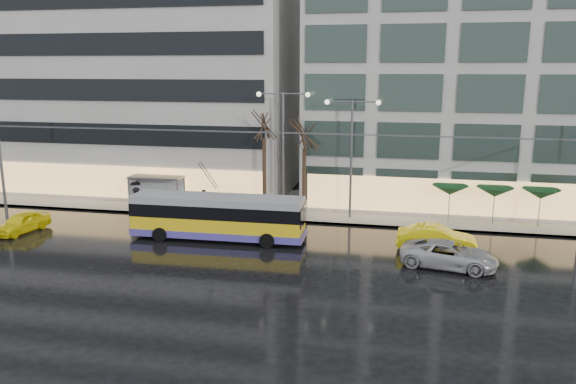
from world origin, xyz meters
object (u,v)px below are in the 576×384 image
(trolleybus, at_px, (218,218))
(bus_shelter, at_px, (153,184))
(street_lamp_near, at_px, (283,136))
(taxi_a, at_px, (22,222))

(trolleybus, relative_size, bus_shelter, 2.68)
(street_lamp_near, bearing_deg, trolleybus, -113.27)
(bus_shelter, distance_m, taxi_a, 9.88)
(bus_shelter, relative_size, street_lamp_near, 0.47)
(street_lamp_near, distance_m, taxi_a, 18.92)
(taxi_a, bearing_deg, bus_shelter, 63.01)
(street_lamp_near, bearing_deg, taxi_a, -154.28)
(trolleybus, bearing_deg, street_lamp_near, 66.73)
(trolleybus, relative_size, street_lamp_near, 1.25)
(trolleybus, xyz_separation_m, taxi_a, (-13.48, -1.19, -0.72))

